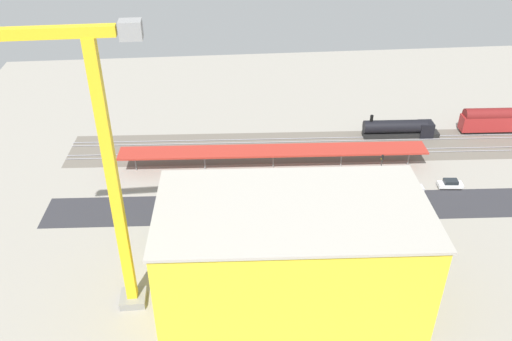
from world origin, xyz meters
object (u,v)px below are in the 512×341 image
Objects in this scene: locomotive at (401,129)px; street_tree_2 at (188,209)px; traffic_light at (381,167)px; platform_canopy_near at (273,151)px; parked_car_2 at (372,190)px; construction_building at (291,256)px; parked_car_0 at (450,184)px; parked_car_4 at (292,193)px; parked_car_1 at (412,188)px; street_tree_3 at (242,204)px; street_tree_1 at (242,210)px; parked_car_5 at (249,195)px; tower_crane at (93,161)px; street_tree_0 at (378,197)px; parked_car_3 at (330,192)px; parked_car_6 at (211,198)px; passenger_coach at (502,120)px; box_truck_0 at (233,224)px.

street_tree_2 is (46.57, 30.38, 3.21)m from locomotive.
platform_canopy_near is at bearing -26.53° from traffic_light.
construction_building is at bearing 52.25° from parked_car_2.
platform_canopy_near is 14.15× the size of parked_car_2.
parked_car_4 reaches higher than parked_car_0.
parked_car_2 is (7.73, -0.33, 0.00)m from parked_car_1.
traffic_light is at bearing -159.56° from street_tree_3.
traffic_light reaches higher than locomotive.
traffic_light reaches higher than street_tree_1.
parked_car_5 is 39.29m from tower_crane.
street_tree_0 is (14.33, 29.48, 3.02)m from locomotive.
street_tree_1 is at bearing 41.85° from parked_car_4.
tower_crane is at bearing 28.62° from parked_car_2.
parked_car_1 is at bearing 77.34° from locomotive.
construction_building is at bearing 80.30° from parked_car_4.
locomotive is 2.27× the size of street_tree_0.
locomotive reaches higher than parked_car_3.
parked_car_6 is at bearing 26.74° from locomotive.
street_tree_1 is at bearing -179.57° from street_tree_2.
parked_car_5 is at bearing 30.48° from locomotive.
parked_car_5 is at bearing 19.63° from passenger_coach.
platform_canopy_near is at bearing -90.08° from construction_building.
platform_canopy_near is at bearing -118.79° from parked_car_5.
platform_canopy_near is at bearing -139.26° from parked_car_6.
street_tree_1 reaches higher than parked_car_0.
platform_canopy_near is 8.34× the size of traffic_light.
parked_car_2 is 0.91× the size of parked_car_5.
street_tree_2 is at bearing 50.15° from platform_canopy_near.
parked_car_3 is 10.97m from street_tree_0.
parked_car_2 is 0.11× the size of tower_crane.
locomotive is at bearing -133.77° from parked_car_3.
parked_car_0 is 50.44m from street_tree_2.
passenger_coach is 62.76m from parked_car_5.
parked_car_4 is at bearing 0.07° from parked_car_2.
parked_car_0 reaches higher than parked_car_2.
street_tree_3 reaches higher than parked_car_1.
parked_car_6 is (15.10, 0.23, -0.00)m from parked_car_4.
street_tree_1 reaches higher than box_truck_0.
street_tree_2 reaches higher than street_tree_3.
parked_car_6 is at bearing 0.23° from parked_car_3.
street_tree_0 is at bearing 70.24° from traffic_light.
street_tree_1 is at bearing 19.68° from parked_car_2.
parked_car_0 is 7.69m from parked_car_1.
parked_car_4 is 21.34m from street_tree_2.
tower_crane is (35.86, 23.78, 23.10)m from parked_car_3.
construction_building reaches higher than parked_car_5.
passenger_coach is at bearing -161.92° from parked_car_6.
street_tree_0 is at bearing 64.08° from locomotive.
tower_crane is at bearing 60.08° from parked_car_6.
street_tree_3 is at bearing 68.47° from platform_canopy_near.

